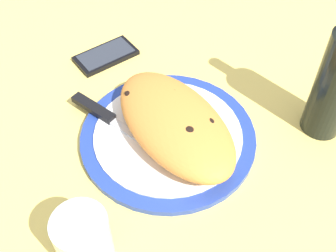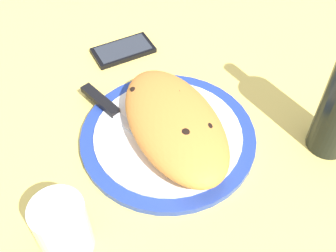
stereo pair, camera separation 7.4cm
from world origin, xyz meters
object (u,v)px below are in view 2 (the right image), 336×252
at_px(fork, 198,115).
at_px(knife, 110,109).
at_px(plate, 168,136).
at_px(smartphone, 123,50).
at_px(water_glass, 64,230).
at_px(calzone, 175,124).

relative_size(fork, knife, 0.73).
relative_size(plate, knife, 1.39).
bearing_deg(smartphone, knife, 149.98).
distance_m(fork, smartphone, 0.25).
bearing_deg(plate, water_glass, 116.77).
distance_m(fork, knife, 0.16).
xyz_separation_m(calzone, knife, (0.11, 0.08, -0.03)).
distance_m(smartphone, water_glass, 0.45).
bearing_deg(water_glass, knife, -36.14).
distance_m(calzone, smartphone, 0.27).
bearing_deg(plate, smartphone, -5.32).
relative_size(calzone, water_glass, 2.80).
bearing_deg(calzone, knife, 36.84).
xyz_separation_m(plate, smartphone, (0.26, -0.02, -0.00)).
relative_size(calzone, fork, 1.75).
bearing_deg(calzone, smartphone, -3.29).
distance_m(knife, smartphone, 0.19).
relative_size(plate, calzone, 1.08).
bearing_deg(fork, plate, 101.17).
relative_size(plate, smartphone, 2.42).
relative_size(fork, smartphone, 1.28).
relative_size(fork, water_glass, 1.60).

